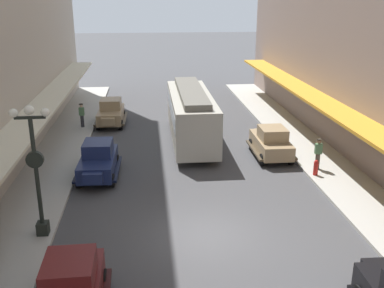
{
  "coord_description": "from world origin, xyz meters",
  "views": [
    {
      "loc": [
        -2.2,
        -15.49,
        9.02
      ],
      "look_at": [
        0.0,
        6.0,
        1.8
      ],
      "focal_mm": 41.87,
      "sensor_mm": 36.0,
      "label": 1
    }
  ],
  "objects_px": {
    "pedestrian_2": "(82,115)",
    "fire_hydrant": "(316,167)",
    "parked_car_4": "(98,159)",
    "lamp_post_with_clock": "(36,166)",
    "parked_car_2": "(111,112)",
    "parked_car_3": "(271,141)",
    "streetcar": "(191,113)",
    "pedestrian_0": "(318,153)"
  },
  "relations": [
    {
      "from": "pedestrian_2",
      "to": "fire_hydrant",
      "type": "bearing_deg",
      "value": -37.95
    },
    {
      "from": "parked_car_4",
      "to": "lamp_post_with_clock",
      "type": "relative_size",
      "value": 0.83
    },
    {
      "from": "fire_hydrant",
      "to": "parked_car_2",
      "type": "bearing_deg",
      "value": 134.81
    },
    {
      "from": "parked_car_2",
      "to": "lamp_post_with_clock",
      "type": "distance_m",
      "value": 16.23
    },
    {
      "from": "lamp_post_with_clock",
      "to": "pedestrian_2",
      "type": "distance_m",
      "value": 15.13
    },
    {
      "from": "parked_car_2",
      "to": "parked_car_3",
      "type": "distance_m",
      "value": 12.58
    },
    {
      "from": "streetcar",
      "to": "pedestrian_2",
      "type": "distance_m",
      "value": 8.25
    },
    {
      "from": "parked_car_2",
      "to": "parked_car_4",
      "type": "xyz_separation_m",
      "value": [
        0.03,
        -9.98,
        0.0
      ]
    },
    {
      "from": "parked_car_3",
      "to": "lamp_post_with_clock",
      "type": "bearing_deg",
      "value": -144.44
    },
    {
      "from": "pedestrian_0",
      "to": "pedestrian_2",
      "type": "xyz_separation_m",
      "value": [
        -13.55,
        9.41,
        0.0
      ]
    },
    {
      "from": "lamp_post_with_clock",
      "to": "fire_hydrant",
      "type": "height_order",
      "value": "lamp_post_with_clock"
    },
    {
      "from": "parked_car_3",
      "to": "pedestrian_0",
      "type": "bearing_deg",
      "value": -52.81
    },
    {
      "from": "parked_car_3",
      "to": "parked_car_4",
      "type": "bearing_deg",
      "value": -168.27
    },
    {
      "from": "fire_hydrant",
      "to": "pedestrian_0",
      "type": "bearing_deg",
      "value": 64.62
    },
    {
      "from": "parked_car_3",
      "to": "streetcar",
      "type": "xyz_separation_m",
      "value": [
        -4.35,
        3.23,
        0.96
      ]
    },
    {
      "from": "parked_car_3",
      "to": "fire_hydrant",
      "type": "xyz_separation_m",
      "value": [
        1.47,
        -3.32,
        -0.38
      ]
    },
    {
      "from": "lamp_post_with_clock",
      "to": "pedestrian_0",
      "type": "distance_m",
      "value": 14.43
    },
    {
      "from": "lamp_post_with_clock",
      "to": "fire_hydrant",
      "type": "relative_size",
      "value": 6.29
    },
    {
      "from": "pedestrian_2",
      "to": "parked_car_4",
      "type": "bearing_deg",
      "value": -77.58
    },
    {
      "from": "streetcar",
      "to": "pedestrian_2",
      "type": "height_order",
      "value": "streetcar"
    },
    {
      "from": "lamp_post_with_clock",
      "to": "pedestrian_2",
      "type": "xyz_separation_m",
      "value": [
        -0.39,
        15.0,
        -1.97
      ]
    },
    {
      "from": "streetcar",
      "to": "fire_hydrant",
      "type": "height_order",
      "value": "streetcar"
    },
    {
      "from": "parked_car_4",
      "to": "pedestrian_2",
      "type": "height_order",
      "value": "parked_car_4"
    },
    {
      "from": "lamp_post_with_clock",
      "to": "parked_car_3",
      "type": "bearing_deg",
      "value": 35.56
    },
    {
      "from": "parked_car_3",
      "to": "streetcar",
      "type": "distance_m",
      "value": 5.5
    },
    {
      "from": "parked_car_4",
      "to": "fire_hydrant",
      "type": "distance_m",
      "value": 11.26
    },
    {
      "from": "pedestrian_2",
      "to": "pedestrian_0",
      "type": "bearing_deg",
      "value": -34.78
    },
    {
      "from": "fire_hydrant",
      "to": "lamp_post_with_clock",
      "type": "bearing_deg",
      "value": -159.58
    },
    {
      "from": "parked_car_3",
      "to": "lamp_post_with_clock",
      "type": "relative_size",
      "value": 0.83
    },
    {
      "from": "parked_car_4",
      "to": "pedestrian_2",
      "type": "distance_m",
      "value": 9.16
    },
    {
      "from": "fire_hydrant",
      "to": "pedestrian_2",
      "type": "height_order",
      "value": "pedestrian_2"
    },
    {
      "from": "fire_hydrant",
      "to": "pedestrian_2",
      "type": "bearing_deg",
      "value": 142.05
    },
    {
      "from": "parked_car_2",
      "to": "pedestrian_2",
      "type": "xyz_separation_m",
      "value": [
        -1.94,
        -1.03,
        0.07
      ]
    },
    {
      "from": "parked_car_3",
      "to": "pedestrian_2",
      "type": "bearing_deg",
      "value": 149.28
    },
    {
      "from": "parked_car_3",
      "to": "parked_car_4",
      "type": "xyz_separation_m",
      "value": [
        -9.7,
        -2.01,
        0.0
      ]
    },
    {
      "from": "parked_car_2",
      "to": "streetcar",
      "type": "relative_size",
      "value": 0.45
    },
    {
      "from": "parked_car_4",
      "to": "streetcar",
      "type": "bearing_deg",
      "value": 44.43
    },
    {
      "from": "parked_car_2",
      "to": "pedestrian_0",
      "type": "xyz_separation_m",
      "value": [
        11.61,
        -10.44,
        0.07
      ]
    },
    {
      "from": "parked_car_3",
      "to": "pedestrian_0",
      "type": "xyz_separation_m",
      "value": [
        1.87,
        -2.47,
        0.07
      ]
    },
    {
      "from": "streetcar",
      "to": "lamp_post_with_clock",
      "type": "bearing_deg",
      "value": -121.53
    },
    {
      "from": "parked_car_2",
      "to": "parked_car_4",
      "type": "distance_m",
      "value": 9.98
    },
    {
      "from": "parked_car_4",
      "to": "pedestrian_0",
      "type": "bearing_deg",
      "value": -2.26
    }
  ]
}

